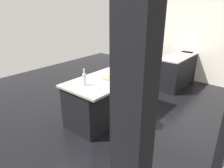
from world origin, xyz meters
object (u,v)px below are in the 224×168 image
Objects in this scene: kitchen_island at (108,96)px; cutting_board at (112,77)px; apple_yellow at (114,75)px; water_bottle at (84,79)px; oven_range at (140,60)px; stool_by_window at (133,113)px.

cutting_board reaches higher than kitchen_island.
water_bottle is (0.65, -0.15, 0.07)m from apple_yellow.
oven_range is 2.41× the size of cutting_board.
water_bottle reaches higher than stool_by_window.
apple_yellow reaches higher than kitchen_island.
water_bottle reaches higher than oven_range.
cutting_board is 1.15× the size of water_bottle.
kitchen_island is 0.68m from stool_by_window.
kitchen_island is at bearing -77.17° from apple_yellow.
water_bottle reaches higher than apple_yellow.
oven_range is at bearing -149.63° from stool_by_window.
kitchen_island is at bearing 176.70° from water_bottle.
kitchen_island is 0.84m from water_bottle.
kitchen_island is (3.07, 1.16, 0.01)m from oven_range.
apple_yellow is at bearing 102.83° from kitchen_island.
oven_range is at bearing -163.08° from water_bottle.
stool_by_window is at bearing 86.21° from kitchen_island.
oven_range is 3.35m from cutting_board.
cutting_board is (-0.00, 0.10, 0.45)m from kitchen_island.
kitchen_island is 3.03× the size of stool_by_window.
water_bottle is at bearing 16.92° from oven_range.
water_bottle is (0.58, -0.70, 0.71)m from stool_by_window.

